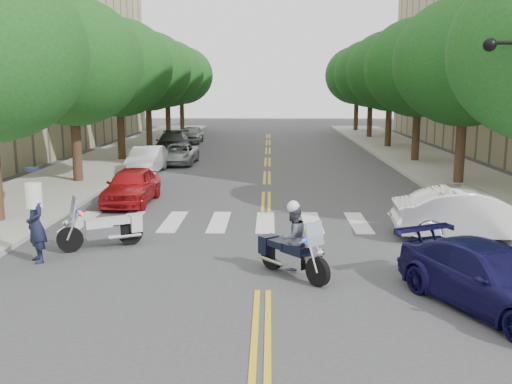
{
  "coord_description": "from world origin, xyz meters",
  "views": [
    {
      "loc": [
        0.14,
        -12.04,
        4.47
      ],
      "look_at": [
        -0.28,
        5.04,
        1.3
      ],
      "focal_mm": 40.0,
      "sensor_mm": 36.0,
      "label": 1
    }
  ],
  "objects_px": {
    "motorcycle_police": "(291,243)",
    "sedan_blue": "(492,278)",
    "motorcycle_parked": "(108,229)",
    "officer_standing": "(36,224)",
    "convertible": "(473,214)"
  },
  "relations": [
    {
      "from": "motorcycle_police",
      "to": "sedan_blue",
      "type": "distance_m",
      "value": 4.44
    },
    {
      "from": "motorcycle_parked",
      "to": "officer_standing",
      "type": "xyz_separation_m",
      "value": [
        -1.45,
        -1.4,
        0.46
      ]
    },
    {
      "from": "motorcycle_police",
      "to": "motorcycle_parked",
      "type": "relative_size",
      "value": 0.87
    },
    {
      "from": "motorcycle_parked",
      "to": "sedan_blue",
      "type": "distance_m",
      "value": 10.02
    },
    {
      "from": "sedan_blue",
      "to": "convertible",
      "type": "bearing_deg",
      "value": 49.61
    },
    {
      "from": "officer_standing",
      "to": "convertible",
      "type": "distance_m",
      "value": 12.25
    },
    {
      "from": "convertible",
      "to": "sedan_blue",
      "type": "relative_size",
      "value": 1.03
    },
    {
      "from": "motorcycle_parked",
      "to": "sedan_blue",
      "type": "bearing_deg",
      "value": -144.36
    },
    {
      "from": "convertible",
      "to": "sedan_blue",
      "type": "height_order",
      "value": "convertible"
    },
    {
      "from": "motorcycle_parked",
      "to": "convertible",
      "type": "height_order",
      "value": "motorcycle_parked"
    },
    {
      "from": "motorcycle_parked",
      "to": "convertible",
      "type": "bearing_deg",
      "value": -112.8
    },
    {
      "from": "motorcycle_police",
      "to": "convertible",
      "type": "xyz_separation_m",
      "value": [
        5.49,
        3.46,
        -0.06
      ]
    },
    {
      "from": "motorcycle_police",
      "to": "sedan_blue",
      "type": "height_order",
      "value": "motorcycle_police"
    },
    {
      "from": "convertible",
      "to": "sedan_blue",
      "type": "xyz_separation_m",
      "value": [
        -1.51,
        -5.43,
        -0.11
      ]
    },
    {
      "from": "motorcycle_police",
      "to": "officer_standing",
      "type": "bearing_deg",
      "value": -48.39
    }
  ]
}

